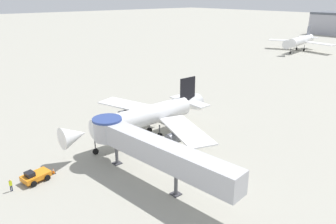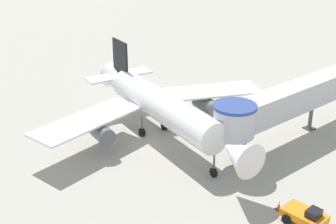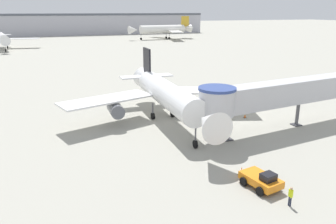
{
  "view_description": "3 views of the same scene",
  "coord_description": "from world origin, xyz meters",
  "px_view_note": "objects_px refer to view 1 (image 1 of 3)",
  "views": [
    {
      "loc": [
        40.88,
        -29.32,
        22.38
      ],
      "look_at": [
        3.76,
        2.19,
        4.82
      ],
      "focal_mm": 35.0,
      "sensor_mm": 36.0,
      "label": 1
    },
    {
      "loc": [
        -23.16,
        -38.23,
        22.94
      ],
      "look_at": [
        1.99,
        0.31,
        2.73
      ],
      "focal_mm": 50.0,
      "sensor_mm": 36.0,
      "label": 2
    },
    {
      "loc": [
        -13.36,
        -38.87,
        14.24
      ],
      "look_at": [
        -0.51,
        -4.25,
        2.75
      ],
      "focal_mm": 35.0,
      "sensor_mm": 36.0,
      "label": 3
    }
  ],
  "objects_px": {
    "main_airplane": "(147,116)",
    "traffic_cone_near_nose": "(53,171)",
    "ground_crew_marshaller": "(11,184)",
    "jet_bridge": "(148,147)",
    "traffic_cone_starboard_wing": "(181,165)",
    "background_jet_gray_tail": "(300,41)",
    "pushback_tug_orange": "(35,176)"
  },
  "relations": [
    {
      "from": "main_airplane",
      "to": "ground_crew_marshaller",
      "type": "relative_size",
      "value": 17.25
    },
    {
      "from": "traffic_cone_near_nose",
      "to": "main_airplane",
      "type": "bearing_deg",
      "value": 94.26
    },
    {
      "from": "jet_bridge",
      "to": "ground_crew_marshaller",
      "type": "distance_m",
      "value": 17.0
    },
    {
      "from": "traffic_cone_near_nose",
      "to": "background_jet_gray_tail",
      "type": "distance_m",
      "value": 121.1
    },
    {
      "from": "jet_bridge",
      "to": "traffic_cone_near_nose",
      "type": "distance_m",
      "value": 13.51
    },
    {
      "from": "jet_bridge",
      "to": "pushback_tug_orange",
      "type": "height_order",
      "value": "jet_bridge"
    },
    {
      "from": "background_jet_gray_tail",
      "to": "traffic_cone_starboard_wing",
      "type": "bearing_deg",
      "value": -78.2
    },
    {
      "from": "main_airplane",
      "to": "background_jet_gray_tail",
      "type": "bearing_deg",
      "value": 106.86
    },
    {
      "from": "ground_crew_marshaller",
      "to": "pushback_tug_orange",
      "type": "bearing_deg",
      "value": -177.27
    },
    {
      "from": "main_airplane",
      "to": "pushback_tug_orange",
      "type": "xyz_separation_m",
      "value": [
        1.58,
        -18.81,
        -3.02
      ]
    },
    {
      "from": "main_airplane",
      "to": "traffic_cone_near_nose",
      "type": "height_order",
      "value": "main_airplane"
    },
    {
      "from": "background_jet_gray_tail",
      "to": "main_airplane",
      "type": "bearing_deg",
      "value": -83.25
    },
    {
      "from": "traffic_cone_near_nose",
      "to": "background_jet_gray_tail",
      "type": "xyz_separation_m",
      "value": [
        -30.31,
        117.19,
        3.84
      ]
    },
    {
      "from": "pushback_tug_orange",
      "to": "main_airplane",
      "type": "bearing_deg",
      "value": 83.96
    },
    {
      "from": "traffic_cone_near_nose",
      "to": "ground_crew_marshaller",
      "type": "bearing_deg",
      "value": -82.11
    },
    {
      "from": "traffic_cone_near_nose",
      "to": "traffic_cone_starboard_wing",
      "type": "distance_m",
      "value": 17.04
    },
    {
      "from": "pushback_tug_orange",
      "to": "traffic_cone_near_nose",
      "type": "xyz_separation_m",
      "value": [
        -0.36,
        2.44,
        -0.33
      ]
    },
    {
      "from": "main_airplane",
      "to": "traffic_cone_near_nose",
      "type": "xyz_separation_m",
      "value": [
        1.22,
        -16.37,
        -3.34
      ]
    },
    {
      "from": "jet_bridge",
      "to": "traffic_cone_starboard_wing",
      "type": "bearing_deg",
      "value": 82.65
    },
    {
      "from": "jet_bridge",
      "to": "ground_crew_marshaller",
      "type": "bearing_deg",
      "value": -128.33
    },
    {
      "from": "traffic_cone_near_nose",
      "to": "traffic_cone_starboard_wing",
      "type": "relative_size",
      "value": 1.28
    },
    {
      "from": "traffic_cone_near_nose",
      "to": "ground_crew_marshaller",
      "type": "xyz_separation_m",
      "value": [
        0.76,
        -5.48,
        0.53
      ]
    },
    {
      "from": "traffic_cone_starboard_wing",
      "to": "traffic_cone_near_nose",
      "type": "bearing_deg",
      "value": -124.08
    },
    {
      "from": "jet_bridge",
      "to": "traffic_cone_near_nose",
      "type": "xyz_separation_m",
      "value": [
        -9.48,
        -8.63,
        -4.27
      ]
    },
    {
      "from": "traffic_cone_starboard_wing",
      "to": "ground_crew_marshaller",
      "type": "relative_size",
      "value": 0.4
    },
    {
      "from": "traffic_cone_near_nose",
      "to": "ground_crew_marshaller",
      "type": "relative_size",
      "value": 0.51
    },
    {
      "from": "traffic_cone_starboard_wing",
      "to": "background_jet_gray_tail",
      "type": "distance_m",
      "value": 110.58
    },
    {
      "from": "main_airplane",
      "to": "background_jet_gray_tail",
      "type": "relative_size",
      "value": 1.01
    },
    {
      "from": "jet_bridge",
      "to": "pushback_tug_orange",
      "type": "bearing_deg",
      "value": -136.1
    },
    {
      "from": "pushback_tug_orange",
      "to": "traffic_cone_starboard_wing",
      "type": "height_order",
      "value": "pushback_tug_orange"
    },
    {
      "from": "jet_bridge",
      "to": "traffic_cone_near_nose",
      "type": "bearing_deg",
      "value": -144.29
    },
    {
      "from": "main_airplane",
      "to": "ground_crew_marshaller",
      "type": "distance_m",
      "value": 22.12
    }
  ]
}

